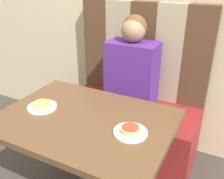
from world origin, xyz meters
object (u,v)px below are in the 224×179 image
Objects in this scene: pizza_left at (42,104)px; plate_right at (130,132)px; plate_left at (42,107)px; pizza_right at (130,129)px; person at (132,66)px.

plate_right is at bearing 0.00° from pizza_left.
pizza_left is at bearing 0.00° from plate_left.
plate_right is 0.02m from pizza_right.
plate_right is at bearing 0.00° from pizza_right.
person is 0.74m from pizza_left.
pizza_right is (0.56, 0.00, 0.00)m from pizza_left.
pizza_left is (0.00, 0.00, 0.02)m from plate_left.
plate_left is 1.65× the size of pizza_left.
pizza_left is 0.56m from pizza_right.
person reaches higher than pizza_right.
pizza_left is at bearing -112.23° from person.
plate_right is at bearing 0.00° from plate_left.
pizza_left is at bearing 180.00° from plate_right.
person is 6.77× the size of pizza_left.
person is at bearing 67.77° from plate_left.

